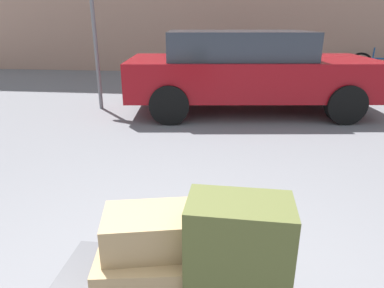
% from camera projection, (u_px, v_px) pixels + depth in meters
% --- Properties ---
extents(suitcase_tan_center, '(0.56, 0.49, 0.25)m').
position_uv_depth(suitcase_tan_center, '(152.00, 268.00, 1.66)').
color(suitcase_tan_center, '#9E7F56').
rests_on(suitcase_tan_center, luggage_cart).
extents(suitcase_olive_front_left, '(0.45, 0.28, 0.57)m').
position_uv_depth(suitcase_olive_front_left, '(237.00, 260.00, 1.48)').
color(suitcase_olive_front_left, '#4C5128').
rests_on(suitcase_olive_front_left, luggage_cart).
extents(duffel_bag_tan_topmost_pile, '(0.48, 0.37, 0.18)m').
position_uv_depth(duffel_bag_tan_topmost_pile, '(150.00, 230.00, 1.59)').
color(duffel_bag_tan_topmost_pile, '#9E7F56').
rests_on(duffel_bag_tan_topmost_pile, suitcase_tan_center).
extents(parked_car, '(4.48, 2.31, 1.42)m').
position_uv_depth(parked_car, '(247.00, 69.00, 6.11)').
color(parked_car, maroon).
rests_on(parked_car, ground_plane).
extents(bicycle_leaning, '(1.76, 0.17, 0.96)m').
position_uv_depth(bicycle_leaning, '(379.00, 65.00, 9.74)').
color(bicycle_leaning, black).
rests_on(bicycle_leaning, ground_plane).
extents(bollard_kerb_near, '(0.23, 0.23, 0.59)m').
position_uv_depth(bollard_kerb_near, '(299.00, 74.00, 8.67)').
color(bollard_kerb_near, '#72665B').
rests_on(bollard_kerb_near, ground_plane).
extents(bollard_kerb_mid, '(0.23, 0.23, 0.59)m').
position_uv_depth(bollard_kerb_mid, '(354.00, 75.00, 8.52)').
color(bollard_kerb_mid, '#72665B').
rests_on(bollard_kerb_mid, ground_plane).
extents(no_parking_sign, '(0.50, 0.10, 2.43)m').
position_uv_depth(no_parking_sign, '(94.00, 26.00, 6.04)').
color(no_parking_sign, slate).
rests_on(no_parking_sign, ground_plane).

